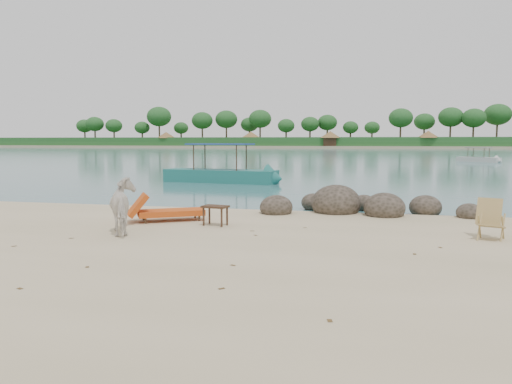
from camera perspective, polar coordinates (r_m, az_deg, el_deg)
water at (r=99.02m, az=11.59°, el=4.53°), size 400.00×400.00×0.00m
far_shore at (r=178.99m, az=12.29°, el=5.07°), size 420.00×90.00×1.40m
far_scenery at (r=145.68m, az=12.13°, el=6.15°), size 420.00×18.00×9.50m
boulders at (r=15.15m, az=11.15°, el=-1.63°), size 6.24×2.84×1.11m
cow at (r=11.88m, az=-14.71°, el=-1.67°), size 1.42×1.64×1.28m
side_table at (r=12.58m, az=-4.66°, el=-2.85°), size 0.69×0.51×0.51m
lounge_chair at (r=13.50m, az=-9.68°, el=-2.01°), size 2.24×1.76×0.65m
deck_chair at (r=11.89m, az=25.31°, el=-3.01°), size 0.75×0.78×0.88m
boat_near at (r=26.52m, az=-4.13°, el=4.82°), size 7.02×2.47×3.34m
boat_mid at (r=56.72m, az=24.10°, el=4.44°), size 4.46×4.18×2.45m
dead_leaves at (r=9.35m, az=-5.60°, el=-7.47°), size 8.54×6.54×0.00m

